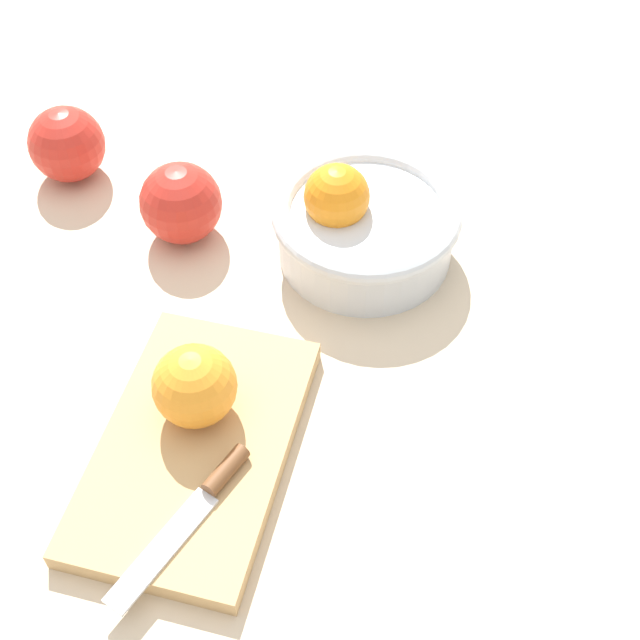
{
  "coord_description": "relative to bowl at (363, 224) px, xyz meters",
  "views": [
    {
      "loc": [
        0.45,
        0.22,
        0.63
      ],
      "look_at": [
        -0.04,
        0.11,
        0.04
      ],
      "focal_mm": 49.48,
      "sensor_mm": 36.0,
      "label": 1
    }
  ],
  "objects": [
    {
      "name": "orange_on_board",
      "position": [
        0.23,
        -0.09,
        0.02
      ],
      "size": [
        0.07,
        0.07,
        0.07
      ],
      "primitive_type": "sphere",
      "color": "orange",
      "rests_on": "cutting_board"
    },
    {
      "name": "ground_plane",
      "position": [
        0.17,
        -0.12,
        -0.04
      ],
      "size": [
        2.4,
        2.4,
        0.0
      ],
      "primitive_type": "plane",
      "color": "beige"
    },
    {
      "name": "cutting_board",
      "position": [
        0.26,
        -0.09,
        -0.03
      ],
      "size": [
        0.25,
        0.16,
        0.02
      ],
      "primitive_type": "cube",
      "rotation": [
        0.0,
        0.0,
        -0.03
      ],
      "color": "tan",
      "rests_on": "ground_plane"
    },
    {
      "name": "apple_front_left_2",
      "position": [
        0.01,
        -0.18,
        0.0
      ],
      "size": [
        0.08,
        0.08,
        0.08
      ],
      "primitive_type": "sphere",
      "color": "red",
      "rests_on": "ground_plane"
    },
    {
      "name": "apple_front_left",
      "position": [
        -0.05,
        -0.33,
        0.0
      ],
      "size": [
        0.08,
        0.08,
        0.08
      ],
      "primitive_type": "sphere",
      "color": "red",
      "rests_on": "ground_plane"
    },
    {
      "name": "knife",
      "position": [
        0.31,
        -0.07,
        -0.02
      ],
      "size": [
        0.15,
        0.07,
        0.01
      ],
      "color": "silver",
      "rests_on": "cutting_board"
    },
    {
      "name": "bowl",
      "position": [
        0.0,
        0.0,
        0.0
      ],
      "size": [
        0.18,
        0.18,
        0.1
      ],
      "color": "silver",
      "rests_on": "ground_plane"
    }
  ]
}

